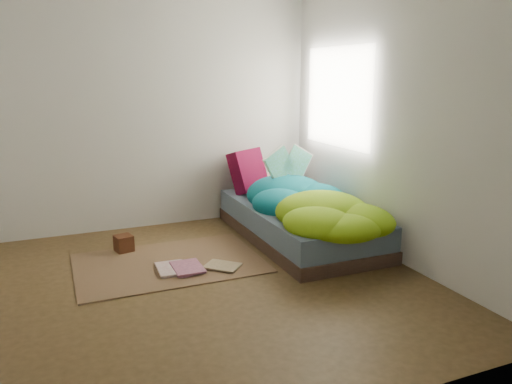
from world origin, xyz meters
TOP-DOWN VIEW (x-y plane):
  - ground at (0.00, 0.00)m, footprint 3.50×3.50m
  - room_walls at (0.01, 0.01)m, footprint 3.54×3.54m
  - bed at (1.22, 0.72)m, footprint 1.00×2.00m
  - duvet at (1.22, 0.50)m, footprint 0.96×1.84m
  - rug at (-0.15, 0.55)m, footprint 1.60×1.10m
  - pillow_floral at (1.33, 1.51)m, footprint 0.67×0.56m
  - pillow_magenta at (1.00, 1.54)m, footprint 0.47×0.37m
  - open_book at (1.25, 1.02)m, footprint 0.49×0.17m
  - wooden_box at (-0.47, 1.00)m, footprint 0.18×0.18m
  - floor_book_a at (-0.29, 0.37)m, footprint 0.25×0.34m
  - floor_book_b at (-0.17, 0.33)m, footprint 0.25×0.33m
  - floor_book_c at (0.17, 0.18)m, footprint 0.36×0.35m

SIDE VIEW (x-z plane):
  - ground at x=0.00m, z-range 0.00..0.00m
  - rug at x=-0.15m, z-range 0.00..0.01m
  - floor_book_c at x=0.17m, z-range 0.01..0.03m
  - floor_book_a at x=-0.29m, z-range 0.01..0.04m
  - floor_book_b at x=-0.17m, z-range 0.01..0.04m
  - wooden_box at x=-0.47m, z-range 0.01..0.16m
  - bed at x=1.22m, z-range 0.00..0.34m
  - pillow_floral at x=1.33m, z-range 0.34..0.47m
  - duvet at x=1.22m, z-range 0.34..0.68m
  - pillow_magenta at x=1.00m, z-range 0.34..0.80m
  - open_book at x=1.25m, z-range 0.68..0.97m
  - room_walls at x=0.01m, z-range 0.32..2.94m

